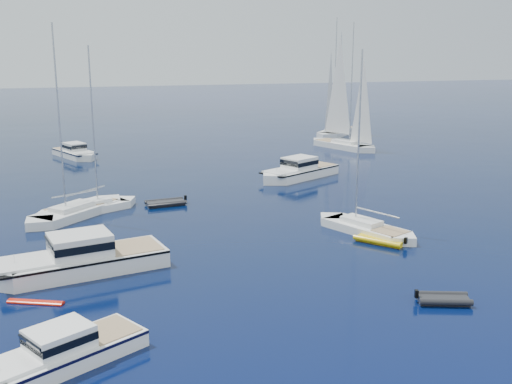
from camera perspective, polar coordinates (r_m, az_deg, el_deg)
The scene contains 14 objects.
ground at distance 29.34m, azimuth 4.51°, elevation -15.39°, with size 400.00×400.00×0.00m, color #071147.
motor_cruiser_left at distance 30.09m, azimuth -18.05°, elevation -15.29°, with size 2.77×9.05×2.37m, color white, non-canonical shape.
motor_cruiser_centre at distance 41.03m, azimuth -16.32°, elevation -7.23°, with size 3.80×12.41×3.26m, color silver, non-canonical shape.
motor_cruiser_distant at distance 67.04m, azimuth 3.94°, elevation 1.32°, with size 3.44×11.25×2.95m, color white, non-canonical shape.
motor_cruiser_horizon at distance 82.73m, azimuth -16.53°, elevation 3.14°, with size 2.83×9.24×2.43m, color white, non-canonical shape.
sailboat_mid_r at distance 48.23m, azimuth 10.17°, elevation -3.76°, with size 2.56×9.84×14.46m, color white, non-canonical shape.
sailboat_mid_l at distance 54.23m, azimuth -16.46°, elevation -2.17°, with size 2.93×11.26×16.55m, color silver, non-canonical shape.
sailboat_centre at distance 55.11m, azimuth -15.46°, elevation -1.85°, with size 2.61×10.04×14.76m, color white, non-canonical shape.
sailboat_sails_r at distance 87.46m, azimuth 8.13°, elevation 4.10°, with size 3.17×12.20×17.93m, color white, non-canonical shape.
sailboat_sails_far at distance 100.38m, azimuth 7.51°, elevation 5.33°, with size 3.38×12.99×19.10m, color silver, non-canonical shape.
tender_yellow at distance 46.03m, azimuth 11.58°, elevation -4.67°, with size 2.09×3.84×0.95m, color yellow, non-canonical shape.
tender_grey_near at distance 36.57m, azimuth 17.15°, elevation -9.90°, with size 1.75×3.08×0.95m, color black, non-canonical shape.
tender_grey_far at distance 56.10m, azimuth -8.46°, elevation -1.23°, with size 2.05×3.77×0.95m, color black, non-canonical shape.
kayak_orange at distance 37.12m, azimuth -19.93°, elevation -9.76°, with size 0.56×3.25×0.30m, color red, non-canonical shape.
Camera 1 is at (-9.06, -24.03, 14.19)m, focal length 42.70 mm.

